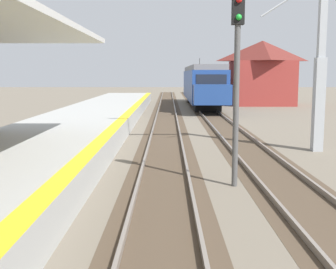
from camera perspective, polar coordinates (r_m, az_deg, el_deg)
station_platform at (r=12.66m, az=-21.02°, el=-4.68°), size 5.00×80.00×0.91m
track_pair_nearest_platform at (r=15.83m, az=-0.49°, el=-3.18°), size 2.34×120.00×0.16m
track_pair_middle at (r=16.17m, az=11.67°, el=-3.11°), size 2.34×120.00×0.16m
approaching_train at (r=41.90m, az=4.45°, el=6.64°), size 2.93×19.60×4.76m
rail_signal_post at (r=11.95m, az=8.93°, el=8.29°), size 0.32×0.34×5.20m
catenary_pylon_far_side at (r=18.32m, az=18.41°, el=9.10°), size 5.00×0.40×7.50m
distant_trackside_house at (r=44.92m, az=12.14°, el=8.05°), size 6.60×5.28×6.40m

